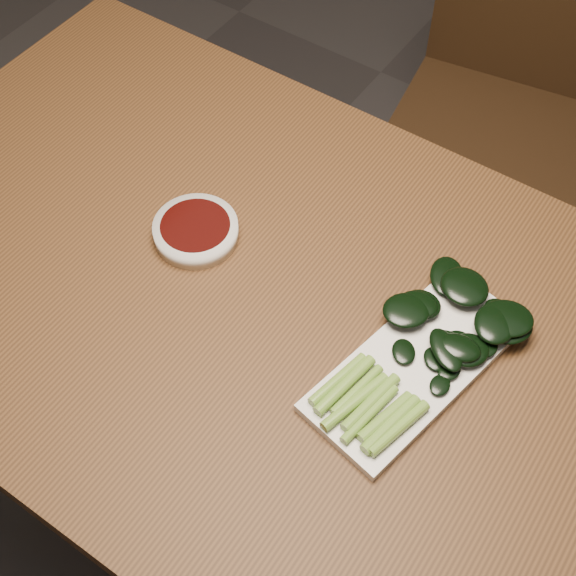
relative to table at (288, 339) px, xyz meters
The scene contains 6 objects.
ground 0.68m from the table, ahead, with size 6.00×6.00×0.00m, color #2F2C2C.
table is the anchor object (origin of this frame).
chair_far 0.89m from the table, 91.08° to the left, with size 0.51×0.51×0.89m.
sauce_bowl 0.21m from the table, behind, with size 0.12×0.12×0.03m.
serving_plate 0.20m from the table, ahead, with size 0.19×0.33×0.01m.
gai_lan 0.23m from the table, 15.97° to the left, with size 0.21×0.33×0.03m.
Camera 1 is at (0.35, -0.51, 1.66)m, focal length 50.00 mm.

